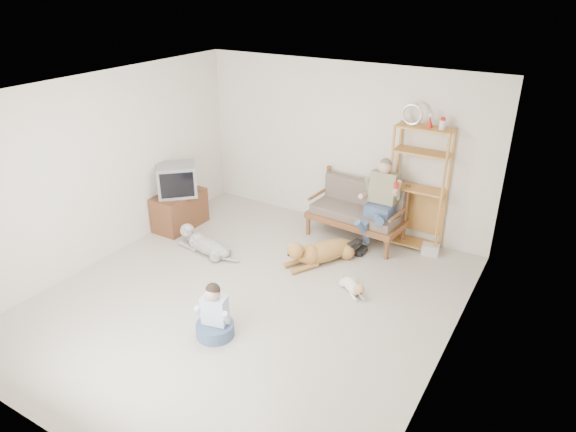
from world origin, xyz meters
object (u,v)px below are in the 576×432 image
Objects in this scene: loveseat at (358,210)px; tv_stand at (179,210)px; golden_retriever at (320,252)px; etagere at (418,187)px.

tv_stand is at bearing -152.50° from loveseat.
tv_stand is (-2.72, -1.17, -0.19)m from loveseat.
tv_stand is 2.59m from golden_retriever.
etagere is at bearing 21.66° from tv_stand.
etagere is 2.45× the size of tv_stand.
loveseat is 1.21× the size of golden_retriever.
etagere is 1.77m from golden_retriever.
etagere reaches higher than tv_stand.
tv_stand reaches higher than golden_retriever.
loveseat is 0.69× the size of etagere.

